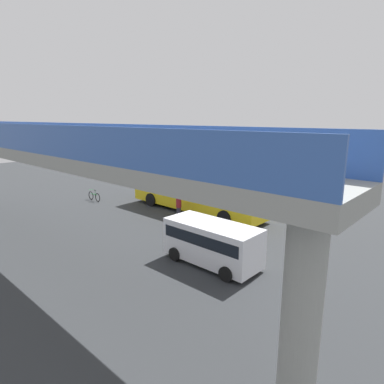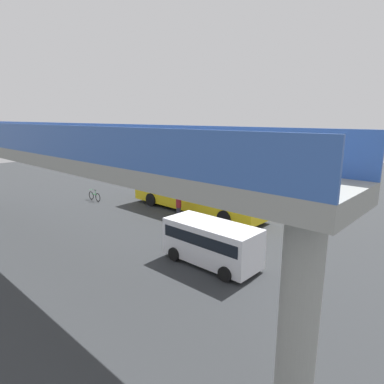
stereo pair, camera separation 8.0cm
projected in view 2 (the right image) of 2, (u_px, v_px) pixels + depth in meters
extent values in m
plane|color=#2D3033|center=(193.00, 209.00, 25.61)|extent=(80.00, 80.00, 0.00)
cube|color=yellow|center=(196.00, 189.00, 24.66)|extent=(11.50, 2.55, 2.86)
cube|color=black|center=(196.00, 183.00, 24.54)|extent=(11.04, 2.59, 0.90)
cube|color=white|center=(196.00, 172.00, 24.37)|extent=(11.27, 2.58, 0.20)
cube|color=black|center=(146.00, 176.00, 28.39)|extent=(0.04, 2.24, 1.20)
cylinder|color=black|center=(151.00, 200.00, 26.44)|extent=(1.04, 0.30, 1.04)
cylinder|color=black|center=(174.00, 194.00, 28.27)|extent=(1.04, 0.30, 1.04)
cylinder|color=black|center=(224.00, 218.00, 21.58)|extent=(1.04, 0.30, 1.04)
cylinder|color=black|center=(246.00, 210.00, 23.41)|extent=(1.04, 0.30, 1.04)
cube|color=silver|center=(211.00, 242.00, 15.84)|extent=(4.80, 1.95, 1.86)
cube|color=black|center=(212.00, 235.00, 15.76)|extent=(4.42, 1.98, 0.56)
cylinder|color=black|center=(174.00, 254.00, 16.36)|extent=(0.68, 0.22, 0.68)
cylinder|color=black|center=(200.00, 243.00, 17.76)|extent=(0.68, 0.22, 0.68)
cylinder|color=black|center=(225.00, 274.00, 14.26)|extent=(0.68, 0.22, 0.68)
cylinder|color=black|center=(250.00, 260.00, 15.66)|extent=(0.68, 0.22, 0.68)
torus|color=black|center=(91.00, 195.00, 28.56)|extent=(0.72, 0.06, 0.72)
torus|color=black|center=(98.00, 197.00, 27.86)|extent=(0.72, 0.06, 0.72)
cube|color=green|center=(94.00, 194.00, 28.17)|extent=(0.89, 0.04, 0.04)
cylinder|color=green|center=(95.00, 192.00, 28.00)|extent=(0.03, 0.03, 0.40)
cube|color=black|center=(95.00, 190.00, 27.96)|extent=(0.20, 0.08, 0.04)
cylinder|color=green|center=(92.00, 189.00, 28.35)|extent=(0.02, 0.44, 0.02)
cylinder|color=#2D2D38|center=(179.00, 213.00, 23.04)|extent=(0.32, 0.32, 0.85)
cylinder|color=maroon|center=(179.00, 202.00, 22.87)|extent=(0.38, 0.38, 0.70)
sphere|color=tan|center=(179.00, 196.00, 22.77)|extent=(0.22, 0.22, 0.22)
cylinder|color=slate|center=(164.00, 174.00, 32.96)|extent=(0.08, 0.08, 2.80)
cube|color=yellow|center=(164.00, 164.00, 32.71)|extent=(0.04, 0.60, 0.60)
cube|color=silver|center=(302.00, 225.00, 21.79)|extent=(2.00, 0.20, 0.01)
cube|color=silver|center=(251.00, 214.00, 24.43)|extent=(2.00, 0.20, 0.01)
cube|color=silver|center=(210.00, 204.00, 27.07)|extent=(2.00, 0.20, 0.01)
cube|color=silver|center=(176.00, 196.00, 29.72)|extent=(2.00, 0.20, 0.01)
cube|color=silver|center=(147.00, 190.00, 32.36)|extent=(2.00, 0.20, 0.01)
cylinder|color=gray|center=(299.00, 318.00, 7.40)|extent=(0.90, 0.90, 5.14)
cube|color=gray|center=(31.00, 151.00, 16.01)|extent=(29.96, 2.60, 0.50)
cube|color=#3359A5|center=(54.00, 133.00, 16.73)|extent=(29.96, 0.08, 1.10)
cube|color=#3359A5|center=(1.00, 135.00, 14.94)|extent=(29.96, 0.08, 1.10)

